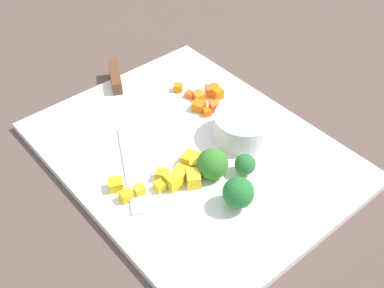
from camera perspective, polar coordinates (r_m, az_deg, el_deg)
name	(u,v)px	position (r m, az deg, el deg)	size (l,w,h in m)	color
ground_plane	(192,155)	(0.71, 0.00, -1.29)	(4.00, 4.00, 0.00)	brown
cutting_board	(192,152)	(0.71, 0.00, -0.95)	(0.44, 0.35, 0.01)	white
prep_bowl	(244,127)	(0.71, 6.09, 2.05)	(0.09, 0.09, 0.04)	white
chef_knife	(119,99)	(0.79, -8.50, 5.24)	(0.30, 0.17, 0.02)	silver
carrot_dice_0	(231,104)	(0.78, 4.58, 4.66)	(0.01, 0.01, 0.01)	orange
carrot_dice_1	(210,91)	(0.80, 2.09, 6.22)	(0.01, 0.02, 0.02)	orange
carrot_dice_2	(207,112)	(0.76, 1.76, 3.75)	(0.01, 0.01, 0.01)	orange
carrot_dice_3	(199,96)	(0.79, 0.79, 5.65)	(0.02, 0.02, 0.01)	orange
carrot_dice_4	(178,88)	(0.81, -1.65, 6.59)	(0.01, 0.01, 0.01)	orange
carrot_dice_5	(218,94)	(0.79, 3.03, 5.88)	(0.01, 0.01, 0.02)	orange
carrot_dice_6	(222,112)	(0.76, 3.53, 3.72)	(0.01, 0.01, 0.01)	orange
carrot_dice_7	(214,106)	(0.77, 2.63, 4.41)	(0.02, 0.02, 0.01)	orange
carrot_dice_8	(190,95)	(0.79, -0.21, 5.79)	(0.01, 0.01, 0.01)	orange
carrot_dice_9	(214,87)	(0.81, 2.64, 6.62)	(0.01, 0.01, 0.01)	orange
carrot_dice_10	(199,106)	(0.77, 0.81, 4.47)	(0.02, 0.02, 0.01)	orange
pepper_dice_0	(140,190)	(0.64, -6.13, -5.41)	(0.01, 0.01, 0.01)	yellow
pepper_dice_1	(160,186)	(0.65, -3.78, -4.92)	(0.01, 0.01, 0.01)	yellow
pepper_dice_2	(126,196)	(0.64, -7.70, -6.00)	(0.02, 0.01, 0.01)	yellow
pepper_dice_3	(191,159)	(0.68, -0.17, -1.80)	(0.02, 0.02, 0.02)	yellow
pepper_dice_4	(193,179)	(0.65, 0.16, -4.06)	(0.02, 0.02, 0.02)	yellow
pepper_dice_5	(116,185)	(0.65, -8.91, -4.72)	(0.02, 0.02, 0.01)	yellow
pepper_dice_6	(162,175)	(0.66, -3.54, -3.66)	(0.02, 0.01, 0.01)	yellow
pepper_dice_7	(174,182)	(0.65, -2.16, -4.41)	(0.02, 0.02, 0.02)	yellow
pepper_dice_8	(180,174)	(0.66, -1.41, -3.55)	(0.02, 0.02, 0.02)	yellow
pepper_dice_9	(196,165)	(0.67, 0.48, -2.43)	(0.02, 0.02, 0.02)	yellow
broccoli_floret_0	(212,164)	(0.65, 2.40, -2.36)	(0.04, 0.04, 0.04)	#87B754
broccoli_floret_1	(238,193)	(0.62, 5.42, -5.73)	(0.04, 0.04, 0.05)	#91B269
broccoli_floret_2	(245,165)	(0.66, 6.22, -2.40)	(0.03, 0.03, 0.03)	#84BD57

